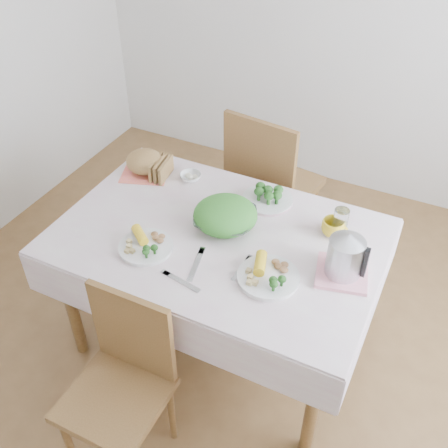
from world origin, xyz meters
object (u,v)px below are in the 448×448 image
at_px(dining_table, 219,292).
at_px(electric_kettle, 346,254).
at_px(chair_far, 274,191).
at_px(dinner_plate_right, 268,277).
at_px(chair_near, 114,394).
at_px(dinner_plate_left, 146,247).
at_px(yellow_mug, 333,228).
at_px(salad_bowl, 225,220).

relative_size(dining_table, electric_kettle, 6.60).
distance_m(chair_far, dinner_plate_right, 1.10).
relative_size(chair_near, dinner_plate_right, 3.26).
height_order(chair_far, electric_kettle, electric_kettle).
bearing_deg(chair_far, dining_table, 100.35).
height_order(dining_table, chair_near, chair_near).
height_order(dining_table, dinner_plate_left, dinner_plate_left).
bearing_deg(chair_near, dinner_plate_left, 105.71).
bearing_deg(chair_near, yellow_mug, 60.01).
height_order(dinner_plate_right, electric_kettle, electric_kettle).
distance_m(dining_table, chair_far, 0.84).
bearing_deg(chair_near, dinner_plate_right, 55.12).
relative_size(chair_far, dinner_plate_left, 4.17).
distance_m(dinner_plate_left, electric_kettle, 0.88).
distance_m(dining_table, dinner_plate_left, 0.52).
bearing_deg(yellow_mug, dining_table, -153.67).
relative_size(dining_table, dinner_plate_right, 5.24).
bearing_deg(chair_near, chair_far, 87.47).
relative_size(chair_far, dinner_plate_right, 3.87).
xyz_separation_m(salad_bowl, dinner_plate_right, (0.32, -0.24, -0.02)).
height_order(chair_near, dinner_plate_right, chair_near).
relative_size(dinner_plate_left, dinner_plate_right, 0.93).
distance_m(chair_near, chair_far, 1.60).
height_order(dining_table, yellow_mug, yellow_mug).
bearing_deg(dinner_plate_right, yellow_mug, 68.75).
bearing_deg(dinner_plate_left, yellow_mug, 32.71).
height_order(chair_far, dinner_plate_left, chair_far).
distance_m(chair_far, yellow_mug, 0.86).
bearing_deg(electric_kettle, dinner_plate_right, -165.42).
distance_m(dinner_plate_right, yellow_mug, 0.43).
relative_size(salad_bowl, dinner_plate_left, 1.15).
relative_size(chair_near, electric_kettle, 4.11).
xyz_separation_m(chair_far, yellow_mug, (0.51, -0.60, 0.34)).
xyz_separation_m(chair_near, electric_kettle, (0.68, 0.76, 0.42)).
distance_m(chair_near, electric_kettle, 1.11).
bearing_deg(chair_near, salad_bowl, 83.20).
xyz_separation_m(chair_far, electric_kettle, (0.62, -0.84, 0.42)).
xyz_separation_m(dining_table, yellow_mug, (0.47, 0.23, 0.43)).
xyz_separation_m(chair_near, dinner_plate_right, (0.41, 0.60, 0.31)).
bearing_deg(yellow_mug, salad_bowl, -161.36).
bearing_deg(salad_bowl, chair_far, 92.63).
xyz_separation_m(dining_table, salad_bowl, (0.00, 0.07, 0.42)).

